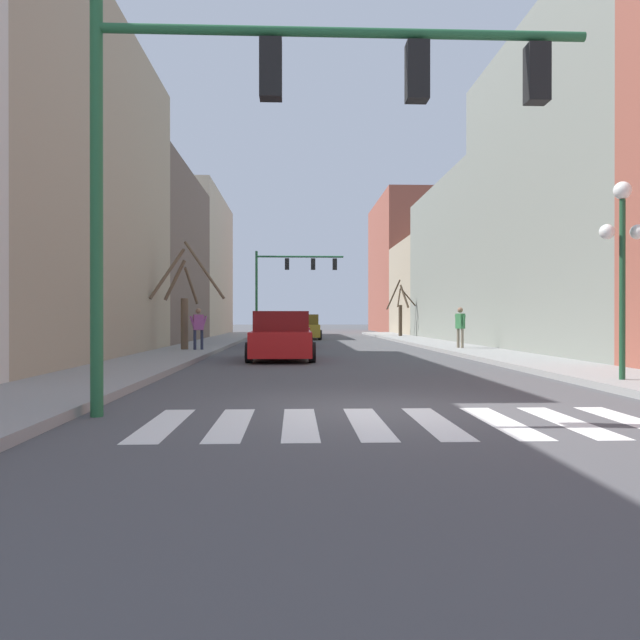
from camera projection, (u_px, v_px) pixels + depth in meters
The scene contains 15 objects.
ground_plane at pixel (387, 409), 9.52m from camera, with size 240.00×240.00×0.00m, color #4C4C4F.
sidewalk_left at pixel (6, 407), 9.29m from camera, with size 2.50×90.00×0.15m.
building_row_left at pixel (116, 239), 29.74m from camera, with size 6.00×52.82×11.24m.
building_row_right at pixel (480, 250), 38.18m from camera, with size 6.00×67.20×13.24m.
crosswalk_stripes at pixel (401, 423), 8.29m from camera, with size 6.75×2.60×0.01m.
traffic_signal_near at pixel (287, 108), 8.91m from camera, with size 7.12×0.28×5.90m.
traffic_signal_far at pixel (289, 273), 45.89m from camera, with size 6.50×0.28×6.31m.
street_lamp_right_corner at pixel (622, 239), 12.59m from camera, with size 0.95×0.36×4.01m.
car_parked_left_mid at pixel (282, 337), 20.89m from camera, with size 2.18×4.83×1.61m.
car_at_intersection at pixel (305, 328), 40.67m from camera, with size 2.00×4.71×1.62m.
car_driving_away_lane at pixel (291, 331), 30.52m from camera, with size 2.03×4.66×1.57m.
pedestrian_waiting_at_curb at pixel (198, 325), 24.44m from camera, with size 0.68×0.34×1.63m.
pedestrian_near_right_corner at pixel (460, 324), 25.90m from camera, with size 0.34×0.71×1.69m.
street_tree_left_far at pixel (184, 303), 24.66m from camera, with size 2.89×2.09×4.31m.
street_tree_left_near at pixel (401, 311), 43.01m from camera, with size 2.18×2.00×3.91m.
Camera 1 is at (-1.42, -9.47, 1.40)m, focal length 35.00 mm.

